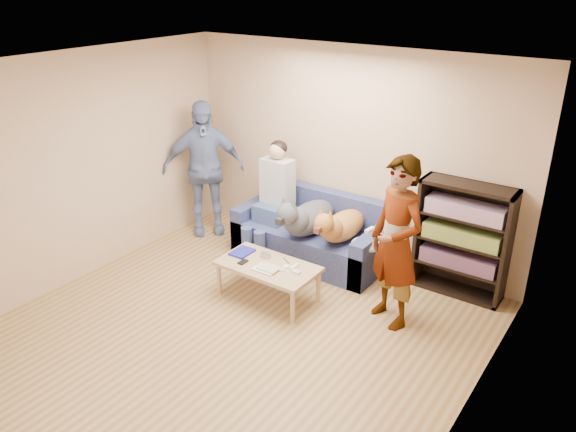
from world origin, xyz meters
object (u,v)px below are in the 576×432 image
Objects in this scene: person_standing_right at (396,243)px; coffee_table at (268,268)px; dog_gray at (306,218)px; dog_tan at (340,226)px; notebook_blue at (242,252)px; sofa at (312,236)px; person_standing_left at (204,168)px; person_seated at (273,195)px; camera_silver at (266,255)px; bookshelf at (463,237)px.

person_standing_right is 1.45m from coffee_table.
dog_tan is (0.42, 0.07, -0.03)m from dog_gray.
dog_gray reaches higher than dog_tan.
person_standing_right is 1.79m from notebook_blue.
dog_gray reaches higher than coffee_table.
notebook_blue is 1.11m from sofa.
dog_tan is 1.04m from coffee_table.
person_standing_right is 1.14m from dog_tan.
person_standing_left is 7.08× the size of notebook_blue.
dog_gray is at bearing -10.74° from person_seated.
sofa is 1.52× the size of dog_gray.
camera_silver is (0.28, 0.07, 0.01)m from notebook_blue.
person_standing_right is 1.05m from bookshelf.
person_seated is (1.11, 0.06, -0.15)m from person_standing_left.
person_seated reaches higher than dog_tan.
sofa is (1.62, 0.19, -0.64)m from person_standing_left.
notebook_blue is 0.41m from coffee_table.
coffee_table is at bearing -109.97° from dog_tan.
dog_gray is 1.14× the size of coffee_table.
bookshelf is at bearing 7.40° from sofa.
dog_tan reaches higher than coffee_table.
notebook_blue is 1.18m from dog_tan.
coffee_table is at bearing -7.13° from notebook_blue.
person_standing_right is at bearing -17.06° from person_seated.
bookshelf is (0.37, 0.96, -0.21)m from person_standing_right.
bookshelf reaches higher than sofa.
coffee_table is (0.40, -0.05, -0.06)m from notebook_blue.
person_standing_right is 1.51m from camera_silver.
person_seated is at bearing 123.39° from coffee_table.
person_seated is at bearing 104.94° from notebook_blue.
notebook_blue is at bearing -165.96° from camera_silver.
person_seated is 1.25m from coffee_table.
dog_gray is (0.57, -0.11, -0.13)m from person_seated.
dog_tan is 0.88× the size of bookshelf.
bookshelf is (1.67, 1.35, 0.31)m from coffee_table.
dog_tan is (1.00, -0.03, -0.16)m from person_seated.
dog_gray is at bearing -174.06° from person_standing_right.
person_seated is 1.17× the size of dog_gray.
person_standing_right is 1.38× the size of bookshelf.
person_seated is at bearing 178.06° from dog_tan.
notebook_blue is 0.20× the size of bookshelf.
sofa reaches higher than notebook_blue.
coffee_table is at bearing -45.00° from camera_silver.
person_seated reaches higher than camera_silver.
person_standing_right is at bearing 16.61° from coffee_table.
sofa is at bearing 103.14° from dog_gray.
person_standing_left reaches higher than notebook_blue.
notebook_blue is 2.45m from bookshelf.
person_seated is (-0.52, -0.13, 0.49)m from sofa.
dog_gray is at bearing 86.80° from camera_silver.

